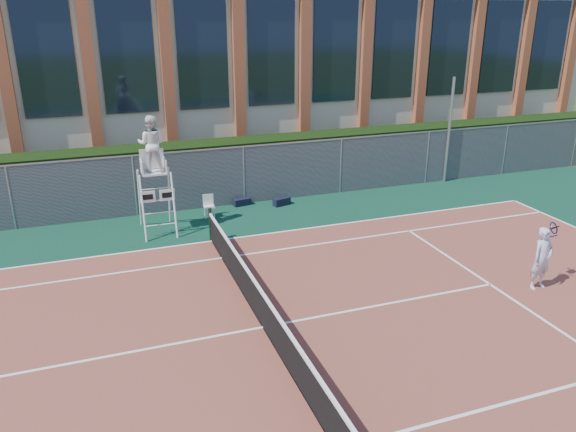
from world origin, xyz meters
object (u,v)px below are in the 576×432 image
object	(u,v)px
steel_pole	(449,131)
umpire_chair	(152,147)
tennis_player	(542,258)
plastic_chair	(209,204)

from	to	relation	value
steel_pole	umpire_chair	size ratio (longest dim) A/B	1.13
umpire_chair	tennis_player	world-z (taller)	umpire_chair
tennis_player	umpire_chair	bearing A→B (deg)	139.61
tennis_player	plastic_chair	bearing A→B (deg)	130.08
steel_pole	umpire_chair	world-z (taller)	steel_pole
steel_pole	plastic_chair	bearing A→B (deg)	-175.23
steel_pole	plastic_chair	xyz separation A→B (m)	(-10.47, -0.87, -1.73)
steel_pole	umpire_chair	xyz separation A→B (m)	(-12.36, -1.65, 0.66)
steel_pole	tennis_player	xyz separation A→B (m)	(-3.42, -9.26, -1.33)
umpire_chair	tennis_player	size ratio (longest dim) A/B	2.29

